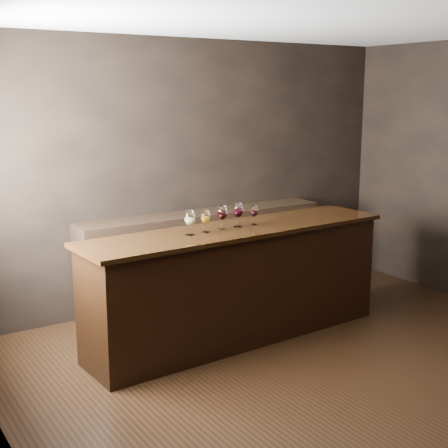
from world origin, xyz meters
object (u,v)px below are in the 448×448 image
glass_white (190,219)px  glass_amber (205,217)px  bar_counter (238,286)px  glass_red_c (254,212)px  glass_red_b (238,211)px  back_bar_shelf (204,258)px  glass_red_a (222,213)px

glass_white → glass_amber: glass_white is taller
bar_counter → glass_white: 0.86m
glass_red_c → glass_red_b: bearing=-177.8°
bar_counter → glass_amber: 0.76m
back_bar_shelf → glass_amber: glass_amber is taller
glass_white → glass_red_c: glass_white is taller
glass_white → glass_red_c: size_ratio=1.21×
glass_amber → bar_counter: bearing=0.5°
glass_red_b → glass_red_a: bearing=-174.4°
glass_amber → glass_red_b: bearing=5.2°
back_bar_shelf → glass_red_c: 1.20m
back_bar_shelf → glass_red_b: (-0.24, -1.00, 0.70)m
glass_red_c → glass_white: bearing=-175.3°
glass_red_c → back_bar_shelf: bearing=86.8°
glass_amber → glass_red_a: bearing=4.8°
back_bar_shelf → glass_red_c: bearing=-93.2°
glass_red_b → glass_red_c: (0.18, 0.01, -0.03)m
back_bar_shelf → glass_white: (-0.77, -1.05, 0.69)m
back_bar_shelf → glass_red_a: (-0.42, -1.02, 0.70)m
glass_red_a → glass_red_b: size_ratio=0.99×
glass_amber → glass_red_c: bearing=4.2°
glass_red_b → glass_white: bearing=-174.4°
back_bar_shelf → glass_white: 1.47m
bar_counter → back_bar_shelf: bearing=73.5°
bar_counter → glass_white: glass_white is taller
glass_red_a → glass_red_b: 0.18m
bar_counter → glass_amber: bearing=177.8°
glass_white → glass_amber: size_ratio=1.09×
glass_amber → glass_red_a: size_ratio=0.90×
bar_counter → glass_red_c: 0.69m
back_bar_shelf → glass_red_c: size_ratio=15.98×
glass_white → glass_red_a: bearing=5.7°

